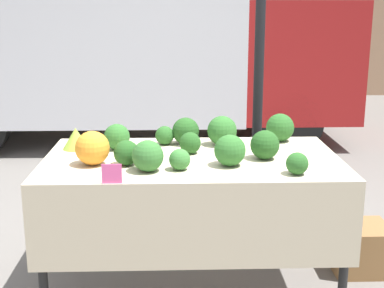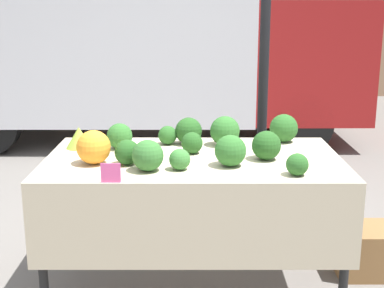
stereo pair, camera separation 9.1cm
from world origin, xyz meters
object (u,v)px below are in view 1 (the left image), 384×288
(parked_truck, at_px, (121,43))
(orange_cauliflower, at_px, (92,148))
(price_sign, at_px, (112,174))
(produce_crate, at_px, (360,248))

(parked_truck, relative_size, orange_cauliflower, 27.88)
(price_sign, bearing_deg, parked_truck, 94.76)
(price_sign, relative_size, produce_crate, 0.28)
(orange_cauliflower, bearing_deg, produce_crate, 9.23)
(parked_truck, distance_m, orange_cauliflower, 3.98)
(produce_crate, bearing_deg, price_sign, -158.17)
(orange_cauliflower, relative_size, produce_crate, 0.53)
(price_sign, bearing_deg, produce_crate, 21.83)
(parked_truck, bearing_deg, orange_cauliflower, -86.90)
(orange_cauliflower, xyz_separation_m, produce_crate, (1.66, 0.27, -0.76))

